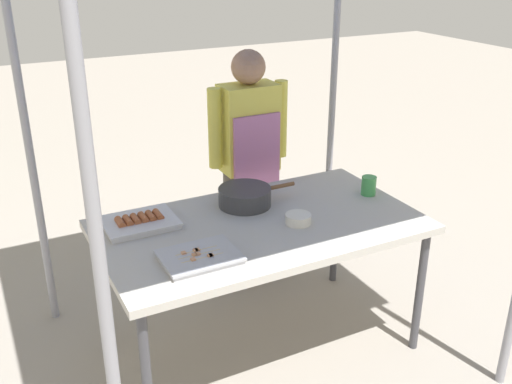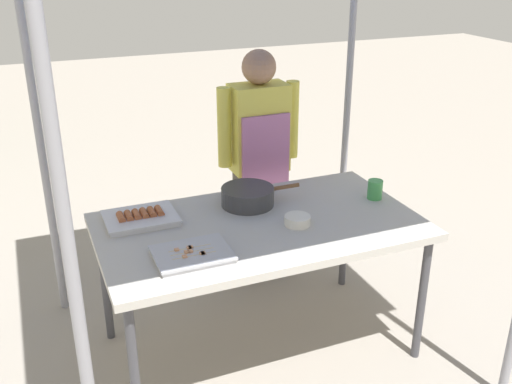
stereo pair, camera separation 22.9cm
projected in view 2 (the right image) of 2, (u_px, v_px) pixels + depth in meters
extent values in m
plane|color=gray|center=(259.00, 346.00, 3.24)|extent=(18.00, 18.00, 0.00)
cube|color=#B7B2A8|center=(260.00, 227.00, 2.95)|extent=(1.60, 0.90, 0.04)
cylinder|color=#3F3F44|center=(134.00, 373.00, 2.51)|extent=(0.04, 0.04, 0.71)
cylinder|color=#3F3F44|center=(422.00, 299.00, 3.02)|extent=(0.04, 0.04, 0.71)
cylinder|color=#3F3F44|center=(105.00, 282.00, 3.17)|extent=(0.04, 0.04, 0.71)
cylinder|color=#3F3F44|center=(345.00, 234.00, 3.69)|extent=(0.04, 0.04, 0.71)
cylinder|color=gray|center=(74.00, 287.00, 1.80)|extent=(0.04, 0.04, 2.15)
cylinder|color=gray|center=(39.00, 137.00, 3.16)|extent=(0.04, 0.04, 2.15)
cylinder|color=gray|center=(348.00, 103.00, 3.82)|extent=(0.04, 0.04, 2.15)
cube|color=silver|center=(141.00, 219.00, 2.96)|extent=(0.34, 0.26, 0.02)
cube|color=silver|center=(141.00, 217.00, 2.95)|extent=(0.36, 0.27, 0.01)
cylinder|color=#9E512D|center=(121.00, 218.00, 2.91)|extent=(0.04, 0.09, 0.04)
cylinder|color=#9E512D|center=(129.00, 216.00, 2.93)|extent=(0.04, 0.09, 0.04)
cylinder|color=#9E512D|center=(137.00, 215.00, 2.94)|extent=(0.04, 0.09, 0.04)
cylinder|color=#9E512D|center=(144.00, 214.00, 2.95)|extent=(0.04, 0.09, 0.04)
cylinder|color=#9E512D|center=(152.00, 213.00, 2.97)|extent=(0.04, 0.09, 0.04)
cylinder|color=#9E512D|center=(159.00, 211.00, 2.98)|extent=(0.04, 0.09, 0.04)
cube|color=#ADADB2|center=(192.00, 256.00, 2.62)|extent=(0.33, 0.25, 0.02)
cube|color=#ADADB2|center=(192.00, 253.00, 2.61)|extent=(0.34, 0.26, 0.01)
cylinder|color=tan|center=(194.00, 256.00, 2.58)|extent=(0.20, 0.01, 0.01)
cube|color=tan|center=(185.00, 258.00, 2.56)|extent=(0.02, 0.02, 0.02)
cube|color=tan|center=(202.00, 254.00, 2.59)|extent=(0.02, 0.02, 0.02)
cube|color=tan|center=(203.00, 254.00, 2.59)|extent=(0.02, 0.02, 0.02)
cylinder|color=tan|center=(192.00, 252.00, 2.61)|extent=(0.20, 0.01, 0.01)
cube|color=tan|center=(190.00, 252.00, 2.61)|extent=(0.02, 0.02, 0.02)
cube|color=tan|center=(187.00, 253.00, 2.60)|extent=(0.02, 0.02, 0.02)
cylinder|color=tan|center=(190.00, 248.00, 2.64)|extent=(0.20, 0.01, 0.01)
cube|color=tan|center=(191.00, 248.00, 2.64)|extent=(0.02, 0.02, 0.02)
cube|color=tan|center=(189.00, 249.00, 2.64)|extent=(0.02, 0.02, 0.02)
cube|color=tan|center=(177.00, 251.00, 2.62)|extent=(0.02, 0.02, 0.02)
cylinder|color=#38383A|center=(248.00, 196.00, 3.13)|extent=(0.28, 0.28, 0.10)
cylinder|color=brown|center=(285.00, 187.00, 3.19)|extent=(0.16, 0.02, 0.02)
cylinder|color=#386B33|center=(248.00, 190.00, 3.11)|extent=(0.26, 0.26, 0.01)
cylinder|color=silver|center=(297.00, 220.00, 2.92)|extent=(0.13, 0.13, 0.05)
cylinder|color=#3F994C|center=(375.00, 189.00, 3.20)|extent=(0.08, 0.08, 0.10)
cylinder|color=#595147|center=(243.00, 226.00, 3.75)|extent=(0.12, 0.12, 0.75)
cylinder|color=#595147|center=(274.00, 220.00, 3.83)|extent=(0.12, 0.12, 0.75)
cube|color=#D8CC4C|center=(259.00, 128.00, 3.54)|extent=(0.34, 0.20, 0.53)
cube|color=#B26B9E|center=(266.00, 154.00, 3.50)|extent=(0.30, 0.02, 0.48)
cylinder|color=#D8CC4C|center=(224.00, 128.00, 3.45)|extent=(0.08, 0.08, 0.48)
cylinder|color=#D8CC4C|center=(292.00, 120.00, 3.60)|extent=(0.08, 0.08, 0.48)
sphere|color=#9E7256|center=(259.00, 67.00, 3.39)|extent=(0.20, 0.20, 0.20)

